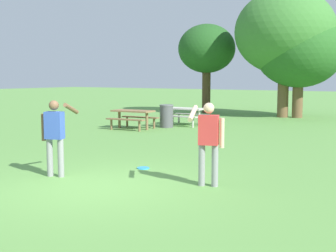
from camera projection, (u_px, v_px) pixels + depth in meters
The scene contains 10 objects.
ground_plane at pixel (94, 187), 8.61m from camera, with size 120.00×120.00×0.00m, color #609947.
person_thrower at pixel (208, 138), 8.59m from camera, with size 0.59×0.79×1.64m.
person_catcher at pixel (55, 132), 9.44m from camera, with size 0.59×0.79×1.64m.
frisbee at pixel (143, 168), 10.36m from camera, with size 0.29×0.29×0.03m, color #2D9EDB.
picnic_table_near at pixel (133, 115), 18.10m from camera, with size 1.82×1.56×0.77m.
picnic_table_far at pixel (186, 113), 19.44m from camera, with size 1.75×1.48×0.77m.
trash_can_beside_table at pixel (166, 116), 18.69m from camera, with size 0.59×0.59×0.96m.
tree_tall_left at pixel (207, 49), 25.81m from camera, with size 3.33×3.33×5.17m.
tree_broad_center at pixel (285, 32), 22.94m from camera, with size 5.17×5.17×6.63m.
tree_far_right at pixel (299, 51), 22.79m from camera, with size 4.51×4.51×5.40m.
Camera 1 is at (5.78, -6.30, 2.14)m, focal length 47.44 mm.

